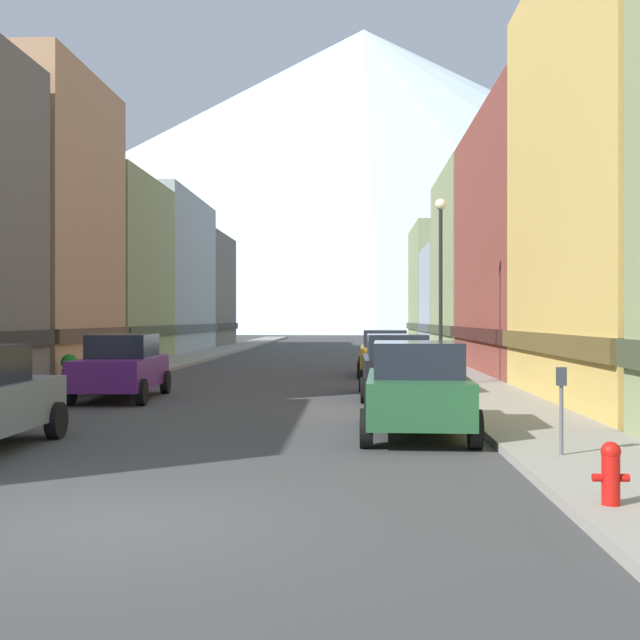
% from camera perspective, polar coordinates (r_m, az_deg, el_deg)
% --- Properties ---
extents(ground_plane, '(400.00, 400.00, 0.00)m').
position_cam_1_polar(ground_plane, '(9.23, -14.51, -13.79)').
color(ground_plane, '#3F3F3F').
extents(sidewalk_left, '(2.50, 100.00, 0.15)m').
position_cam_1_polar(sidewalk_left, '(44.52, -9.11, -2.66)').
color(sidewalk_left, gray).
rests_on(sidewalk_left, ground).
extents(sidewalk_right, '(2.50, 100.00, 0.15)m').
position_cam_1_polar(sidewalk_right, '(43.78, 7.15, -2.71)').
color(sidewalk_right, gray).
rests_on(sidewalk_right, ground).
extents(storefront_left_3, '(9.72, 9.64, 9.36)m').
position_cam_1_polar(storefront_left_3, '(43.53, -17.56, 3.13)').
color(storefront_left_3, '#8C9966').
rests_on(storefront_left_3, ground).
extents(storefront_left_4, '(10.26, 13.66, 10.13)m').
position_cam_1_polar(storefront_left_4, '(54.71, -13.65, 2.90)').
color(storefront_left_4, '#99A5B2').
rests_on(storefront_left_4, ground).
extents(storefront_left_5, '(8.15, 10.29, 8.88)m').
position_cam_1_polar(storefront_left_5, '(66.14, -9.89, 1.89)').
color(storefront_left_5, '#66605B').
rests_on(storefront_left_5, ground).
extents(storefront_right_2, '(6.39, 13.66, 10.38)m').
position_cam_1_polar(storefront_right_2, '(34.13, 15.87, 4.80)').
color(storefront_right_2, brown).
rests_on(storefront_right_2, ground).
extents(storefront_right_3, '(9.00, 11.91, 10.44)m').
position_cam_1_polar(storefront_right_3, '(47.24, 13.68, 3.53)').
color(storefront_right_3, '#8C9966').
rests_on(storefront_right_3, ground).
extents(storefront_right_4, '(8.90, 9.20, 7.20)m').
position_cam_1_polar(storefront_right_4, '(57.92, 11.51, 1.34)').
color(storefront_right_4, '#99A5B2').
rests_on(storefront_right_4, ground).
extents(storefront_right_5, '(8.02, 11.50, 9.86)m').
position_cam_1_polar(storefront_right_5, '(68.51, 9.72, 2.23)').
color(storefront_right_5, '#8C9966').
rests_on(storefront_right_5, ground).
extents(car_left_1, '(2.24, 4.48, 1.78)m').
position_cam_1_polar(car_left_1, '(23.18, -13.70, -3.16)').
color(car_left_1, '#591E72').
rests_on(car_left_1, ground).
extents(car_right_0, '(2.20, 4.46, 1.78)m').
position_cam_1_polar(car_right_0, '(15.61, 6.77, -4.74)').
color(car_right_0, '#265933').
rests_on(car_right_0, ground).
extents(car_right_1, '(2.09, 4.41, 1.78)m').
position_cam_1_polar(car_right_1, '(23.02, 5.35, -3.18)').
color(car_right_1, black).
rests_on(car_right_1, ground).
extents(car_right_2, '(2.15, 4.44, 1.78)m').
position_cam_1_polar(car_right_2, '(31.60, 4.54, -2.29)').
color(car_right_2, '#B28419').
rests_on(car_right_2, ground).
extents(fire_hydrant_near, '(0.40, 0.22, 0.70)m').
position_cam_1_polar(fire_hydrant_near, '(9.73, 19.65, -9.91)').
color(fire_hydrant_near, red).
rests_on(fire_hydrant_near, sidewalk_right).
extents(parking_meter_near, '(0.14, 0.10, 1.33)m').
position_cam_1_polar(parking_meter_near, '(12.94, 16.51, -5.24)').
color(parking_meter_near, '#595960').
rests_on(parking_meter_near, sidewalk_right).
extents(potted_plant_0, '(0.56, 0.56, 0.87)m').
position_cam_1_polar(potted_plant_0, '(28.84, -17.11, -3.12)').
color(potted_plant_0, '#4C4C51').
rests_on(potted_plant_0, sidewalk_left).
extents(streetlamp_right, '(0.36, 0.36, 5.86)m').
position_cam_1_polar(streetlamp_right, '(26.10, 8.43, 3.99)').
color(streetlamp_right, black).
rests_on(streetlamp_right, sidewalk_right).
extents(mountain_backdrop, '(320.05, 320.05, 97.35)m').
position_cam_1_polar(mountain_backdrop, '(272.59, 3.08, 9.91)').
color(mountain_backdrop, silver).
rests_on(mountain_backdrop, ground).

